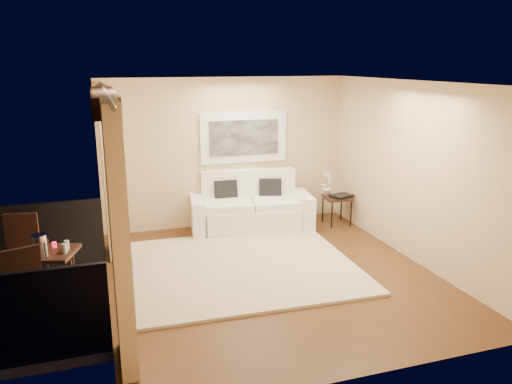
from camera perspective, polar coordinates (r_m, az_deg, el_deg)
name	(u,v)px	position (r m, az deg, el deg)	size (l,w,h in m)	color
floor	(272,275)	(7.23, 1.87, -9.49)	(5.00, 5.00, 0.00)	#573519
room_shell	(104,100)	(6.22, -17.03, 9.97)	(5.00, 6.40, 5.00)	white
balcony	(18,296)	(6.88, -25.51, -10.72)	(1.81, 2.60, 1.17)	#605B56
curtains	(113,197)	(6.41, -16.06, -0.59)	(0.16, 4.80, 2.64)	tan
artwork	(244,137)	(9.14, -1.39, 6.25)	(1.62, 0.07, 0.92)	white
rug	(240,267)	(7.47, -1.85, -8.51)	(3.32, 2.89, 0.04)	beige
sofa	(251,209)	(9.07, -0.62, -1.93)	(2.26, 1.21, 1.03)	white
side_table	(337,200)	(9.38, 9.26, -0.88)	(0.54, 0.54, 0.53)	black
tray	(342,196)	(9.34, 9.78, -0.44)	(0.38, 0.28, 0.05)	black
orchid	(327,183)	(9.36, 8.16, 1.07)	(0.26, 0.18, 0.50)	white
bistro_table	(51,258)	(6.73, -22.40, -6.95)	(0.74, 0.74, 0.69)	black
balcony_chair_far	(25,241)	(7.56, -24.86, -5.07)	(0.50, 0.50, 1.00)	black
balcony_chair_near	(24,288)	(6.04, -25.00, -9.90)	(0.55, 0.56, 1.02)	black
ice_bucket	(39,242)	(6.76, -23.52, -5.31)	(0.18, 0.18, 0.20)	white
candle	(54,245)	(6.81, -22.06, -5.61)	(0.06, 0.06, 0.07)	red
vase	(46,249)	(6.52, -22.89, -6.07)	(0.04, 0.04, 0.18)	silver
glass_a	(64,248)	(6.56, -21.04, -6.04)	(0.06, 0.06, 0.12)	white
glass_b	(67,245)	(6.66, -20.81, -5.69)	(0.06, 0.06, 0.12)	silver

